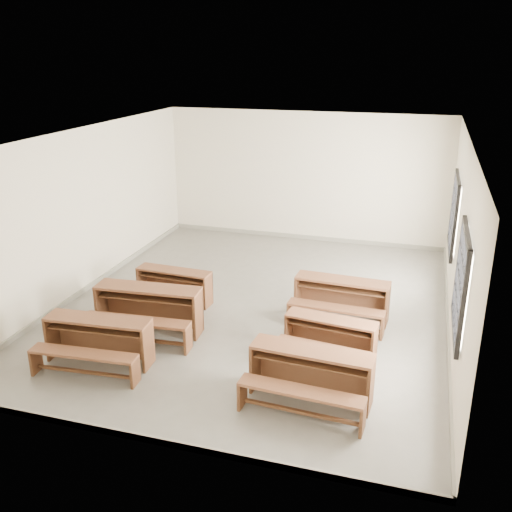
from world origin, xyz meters
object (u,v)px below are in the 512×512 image
(desk_set_1, at_px, (148,307))
(desk_set_5, at_px, (341,297))
(desk_set_3, at_px, (310,372))
(desk_set_2, at_px, (173,284))
(desk_set_4, at_px, (330,335))
(desk_set_0, at_px, (97,338))

(desk_set_1, height_order, desk_set_5, desk_set_1)
(desk_set_1, height_order, desk_set_3, desk_set_1)
(desk_set_2, bearing_deg, desk_set_5, 6.74)
(desk_set_1, distance_m, desk_set_4, 3.12)
(desk_set_2, xyz_separation_m, desk_set_5, (3.17, 0.20, 0.06))
(desk_set_0, relative_size, desk_set_5, 0.99)
(desk_set_5, bearing_deg, desk_set_1, -151.94)
(desk_set_0, xyz_separation_m, desk_set_2, (0.17, 2.40, -0.05))
(desk_set_1, bearing_deg, desk_set_3, -25.69)
(desk_set_1, xyz_separation_m, desk_set_2, (-0.09, 1.24, -0.09))
(desk_set_0, xyz_separation_m, desk_set_1, (0.26, 1.16, 0.04))
(desk_set_2, relative_size, desk_set_3, 0.86)
(desk_set_0, distance_m, desk_set_2, 2.41)
(desk_set_4, bearing_deg, desk_set_3, -85.50)
(desk_set_0, height_order, desk_set_2, desk_set_0)
(desk_set_4, height_order, desk_set_5, desk_set_5)
(desk_set_0, height_order, desk_set_3, desk_set_3)
(desk_set_2, bearing_deg, desk_set_0, -90.89)
(desk_set_3, relative_size, desk_set_5, 1.01)
(desk_set_4, xyz_separation_m, desk_set_5, (-0.04, 1.38, 0.06))
(desk_set_0, bearing_deg, desk_set_3, -4.97)
(desk_set_1, xyz_separation_m, desk_set_3, (3.06, -1.20, -0.03))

